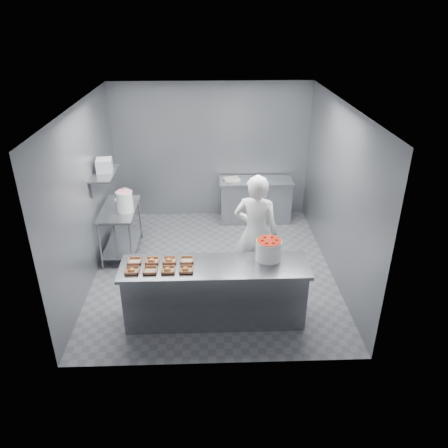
{
  "coord_description": "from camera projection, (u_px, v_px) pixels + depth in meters",
  "views": [
    {
      "loc": [
        -0.06,
        -6.43,
        4.07
      ],
      "look_at": [
        0.17,
        -0.2,
        0.96
      ],
      "focal_mm": 35.0,
      "sensor_mm": 36.0,
      "label": 1
    }
  ],
  "objects": [
    {
      "name": "ceiling",
      "position": [
        212.0,
        104.0,
        6.32
      ],
      "size": [
        4.5,
        4.5,
        0.0
      ],
      "primitive_type": "plane",
      "rotation": [
        3.14,
        0.0,
        0.0
      ],
      "color": "white",
      "rests_on": "wall_back"
    },
    {
      "name": "paper_stack",
      "position": [
        232.0,
        179.0,
        8.87
      ],
      "size": [
        0.34,
        0.28,
        0.05
      ],
      "primitive_type": "cube",
      "rotation": [
        0.0,
        0.0,
        0.21
      ],
      "color": "silver",
      "rests_on": "back_counter"
    },
    {
      "name": "tray_6",
      "position": [
        169.0,
        260.0,
        6.04
      ],
      "size": [
        0.19,
        0.18,
        0.06
      ],
      "color": "tan",
      "rests_on": "service_counter"
    },
    {
      "name": "tray_2",
      "position": [
        168.0,
        270.0,
        5.82
      ],
      "size": [
        0.19,
        0.18,
        0.06
      ],
      "color": "tan",
      "rests_on": "service_counter"
    },
    {
      "name": "wall_back",
      "position": [
        211.0,
        152.0,
        8.96
      ],
      "size": [
        4.0,
        0.04,
        2.8
      ],
      "primitive_type": "cube",
      "color": "slate",
      "rests_on": "ground"
    },
    {
      "name": "floor",
      "position": [
        214.0,
        268.0,
        7.57
      ],
      "size": [
        4.5,
        4.5,
        0.0
      ],
      "primitive_type": "plane",
      "color": "#4C4C51",
      "rests_on": "ground"
    },
    {
      "name": "wall_shelf",
      "position": [
        104.0,
        173.0,
        7.35
      ],
      "size": [
        0.35,
        0.9,
        0.03
      ],
      "primitive_type": "cube",
      "color": "slate",
      "rests_on": "wall_left"
    },
    {
      "name": "wall_left",
      "position": [
        86.0,
        195.0,
        6.88
      ],
      "size": [
        0.04,
        4.5,
        2.8
      ],
      "primitive_type": "cube",
      "color": "slate",
      "rests_on": "ground"
    },
    {
      "name": "tray_0",
      "position": [
        132.0,
        270.0,
        5.81
      ],
      "size": [
        0.19,
        0.18,
        0.06
      ],
      "color": "tan",
      "rests_on": "service_counter"
    },
    {
      "name": "glaze_bucket",
      "position": [
        125.0,
        201.0,
        7.47
      ],
      "size": [
        0.3,
        0.28,
        0.43
      ],
      "color": "white",
      "rests_on": "prep_table"
    },
    {
      "name": "strawberry_tub",
      "position": [
        269.0,
        249.0,
        6.05
      ],
      "size": [
        0.36,
        0.36,
        0.3
      ],
      "color": "white",
      "rests_on": "service_counter"
    },
    {
      "name": "service_counter",
      "position": [
        215.0,
        292.0,
        6.16
      ],
      "size": [
        2.6,
        0.7,
        0.9
      ],
      "color": "slate",
      "rests_on": "ground"
    },
    {
      "name": "appliance",
      "position": [
        104.0,
        165.0,
        7.35
      ],
      "size": [
        0.29,
        0.32,
        0.22
      ],
      "primitive_type": "cube",
      "rotation": [
        0.0,
        0.0,
        0.12
      ],
      "color": "gray",
      "rests_on": "wall_shelf"
    },
    {
      "name": "prep_table",
      "position": [
        121.0,
        224.0,
        7.79
      ],
      "size": [
        0.6,
        1.2,
        0.9
      ],
      "color": "slate",
      "rests_on": "ground"
    },
    {
      "name": "tray_3",
      "position": [
        186.0,
        269.0,
        5.83
      ],
      "size": [
        0.19,
        0.18,
        0.06
      ],
      "color": "tan",
      "rests_on": "service_counter"
    },
    {
      "name": "tray_1",
      "position": [
        150.0,
        270.0,
        5.82
      ],
      "size": [
        0.19,
        0.18,
        0.04
      ],
      "color": "tan",
      "rests_on": "service_counter"
    },
    {
      "name": "wall_right",
      "position": [
        337.0,
        192.0,
        7.01
      ],
      "size": [
        0.04,
        4.5,
        2.8
      ],
      "primitive_type": "cube",
      "color": "slate",
      "rests_on": "ground"
    },
    {
      "name": "tray_7",
      "position": [
        187.0,
        260.0,
        6.05
      ],
      "size": [
        0.19,
        0.18,
        0.04
      ],
      "color": "tan",
      "rests_on": "service_counter"
    },
    {
      "name": "back_counter",
      "position": [
        255.0,
        200.0,
        9.1
      ],
      "size": [
        1.5,
        0.6,
        0.9
      ],
      "color": "slate",
      "rests_on": "ground"
    },
    {
      "name": "rag",
      "position": [
        124.0,
        198.0,
        8.04
      ],
      "size": [
        0.15,
        0.13,
        0.02
      ],
      "primitive_type": "cube",
      "rotation": [
        0.0,
        0.0,
        0.06
      ],
      "color": "#CCB28C",
      "rests_on": "prep_table"
    },
    {
      "name": "tray_4",
      "position": [
        135.0,
        261.0,
        6.02
      ],
      "size": [
        0.19,
        0.18,
        0.04
      ],
      "color": "tan",
      "rests_on": "service_counter"
    },
    {
      "name": "bucket_lid",
      "position": [
        123.0,
        200.0,
        7.96
      ],
      "size": [
        0.36,
        0.36,
        0.02
      ],
      "primitive_type": "cylinder",
      "rotation": [
        0.0,
        0.0,
        -0.22
      ],
      "color": "white",
      "rests_on": "prep_table"
    },
    {
      "name": "tray_5",
      "position": [
        152.0,
        261.0,
        6.03
      ],
      "size": [
        0.19,
        0.18,
        0.06
      ],
      "color": "tan",
      "rests_on": "service_counter"
    },
    {
      "name": "worker",
      "position": [
        256.0,
        233.0,
        6.72
      ],
      "size": [
        0.79,
        0.63,
        1.89
      ],
      "primitive_type": "imported",
      "rotation": [
        0.0,
        0.0,
        2.85
      ],
      "color": "white",
      "rests_on": "ground"
    }
  ]
}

